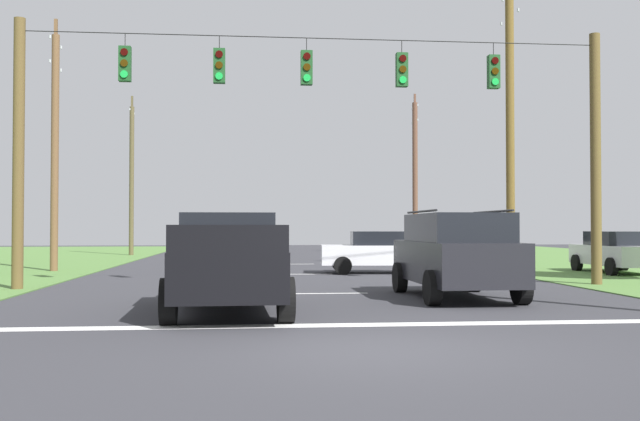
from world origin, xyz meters
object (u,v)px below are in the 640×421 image
suv_black (456,253)px  distant_car_far_parked (617,252)px  utility_pole_mid_right (510,122)px  utility_pole_far_left (132,178)px  pickup_truck (227,262)px  overhead_signal_span (317,135)px  utility_pole_far_right (415,175)px  distant_car_oncoming (476,246)px  utility_pole_mid_left (55,145)px  distant_car_crossing_white (380,251)px

suv_black → distant_car_far_parked: suv_black is taller
utility_pole_mid_right → utility_pole_far_left: size_ratio=1.20×
pickup_truck → utility_pole_mid_right: bearing=50.2°
overhead_signal_span → suv_black: 5.49m
utility_pole_mid_right → pickup_truck: bearing=-129.8°
distant_car_far_parked → utility_pole_far_right: (-2.83, 19.74, 4.17)m
utility_pole_mid_right → utility_pole_far_right: size_ratio=1.14×
distant_car_far_parked → utility_pole_mid_right: utility_pole_mid_right is taller
overhead_signal_span → distant_car_oncoming: size_ratio=3.79×
pickup_truck → distant_car_far_parked: (13.67, 10.63, -0.18)m
pickup_truck → utility_pole_far_left: size_ratio=0.57×
distant_car_far_parked → utility_pole_mid_right: bearing=151.1°
distant_car_far_parked → utility_pole_mid_left: utility_pole_mid_left is taller
distant_car_oncoming → utility_pole_mid_left: (-17.84, -4.83, 3.97)m
utility_pole_far_right → utility_pole_far_left: utility_pole_far_right is taller
distant_car_oncoming → distant_car_far_parked: size_ratio=0.99×
utility_pole_far_right → utility_pole_far_left: size_ratio=1.06×
distant_car_crossing_white → utility_pole_mid_right: (5.16, 0.68, 4.91)m
utility_pole_mid_right → utility_pole_mid_left: 17.31m
distant_car_oncoming → utility_pole_far_right: utility_pole_far_right is taller
utility_pole_far_left → utility_pole_far_right: bearing=1.6°
suv_black → utility_pole_far_right: size_ratio=0.48×
utility_pole_far_left → overhead_signal_span: bearing=-70.1°
overhead_signal_span → utility_pole_far_right: utility_pole_far_right is taller
overhead_signal_span → suv_black: (2.96, -3.38, -3.15)m
overhead_signal_span → utility_pole_far_left: 25.85m
suv_black → utility_pole_far_left: bearing=113.0°
suv_black → distant_car_crossing_white: bearing=90.3°
distant_car_crossing_white → distant_car_oncoming: bearing=50.0°
utility_pole_far_right → overhead_signal_span: bearing=-109.0°
distant_car_oncoming → utility_pole_far_left: size_ratio=0.45×
pickup_truck → utility_pole_mid_left: bearing=116.3°
distant_car_crossing_white → utility_pole_far_left: 21.91m
utility_pole_far_right → distant_car_far_parked: bearing=-81.8°
utility_pole_mid_right → utility_pole_far_left: utility_pole_mid_right is taller
suv_black → utility_pole_far_left: 30.28m
utility_pole_far_right → suv_black: bearing=-101.2°
overhead_signal_span → pickup_truck: size_ratio=3.00×
utility_pole_far_left → distant_car_crossing_white: bearing=-57.2°
utility_pole_mid_left → utility_pole_far_left: (0.37, 16.07, -0.14)m
pickup_truck → distant_car_far_parked: bearing=37.9°
overhead_signal_span → distant_car_crossing_white: bearing=64.8°
distant_car_crossing_white → distant_car_oncoming: 8.98m
overhead_signal_span → utility_pole_mid_right: bearing=40.4°
distant_car_crossing_white → utility_pole_far_right: size_ratio=0.44×
overhead_signal_span → pickup_truck: (-2.31, -5.58, -3.25)m
pickup_truck → utility_pole_far_right: size_ratio=0.54×
pickup_truck → utility_pole_far_left: bearing=102.2°
pickup_truck → suv_black: suv_black is taller
distant_car_far_parked → overhead_signal_span: bearing=-156.1°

